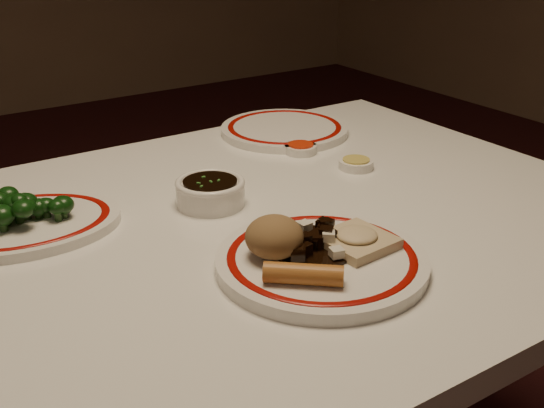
{
  "coord_description": "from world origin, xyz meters",
  "views": [
    {
      "loc": [
        -0.51,
        -0.81,
        1.2
      ],
      "look_at": [
        -0.01,
        -0.06,
        0.8
      ],
      "focal_mm": 45.0,
      "sensor_mm": 36.0,
      "label": 1
    }
  ],
  "objects_px": {
    "stirfry_heap": "(315,241)",
    "broccoli_pile": "(12,207)",
    "dining_table": "(256,271)",
    "spring_roll": "(303,274)",
    "rice_mound": "(274,237)",
    "fried_wonton": "(357,239)",
    "soy_bowl": "(210,193)",
    "main_plate": "(322,261)",
    "broccoli_plate": "(19,224)"
  },
  "relations": [
    {
      "from": "dining_table",
      "to": "broccoli_pile",
      "type": "xyz_separation_m",
      "value": [
        -0.32,
        0.17,
        0.13
      ]
    },
    {
      "from": "main_plate",
      "to": "stirfry_heap",
      "type": "distance_m",
      "value": 0.03
    },
    {
      "from": "stirfry_heap",
      "to": "broccoli_pile",
      "type": "distance_m",
      "value": 0.45
    },
    {
      "from": "spring_roll",
      "to": "soy_bowl",
      "type": "height_order",
      "value": "spring_roll"
    },
    {
      "from": "rice_mound",
      "to": "soy_bowl",
      "type": "height_order",
      "value": "rice_mound"
    },
    {
      "from": "fried_wonton",
      "to": "soy_bowl",
      "type": "distance_m",
      "value": 0.28
    },
    {
      "from": "dining_table",
      "to": "broccoli_plate",
      "type": "relative_size",
      "value": 3.52
    },
    {
      "from": "main_plate",
      "to": "stirfry_heap",
      "type": "bearing_deg",
      "value": 72.61
    },
    {
      "from": "rice_mound",
      "to": "stirfry_heap",
      "type": "distance_m",
      "value": 0.06
    },
    {
      "from": "rice_mound",
      "to": "broccoli_pile",
      "type": "relative_size",
      "value": 0.46
    },
    {
      "from": "stirfry_heap",
      "to": "broccoli_plate",
      "type": "relative_size",
      "value": 0.37
    },
    {
      "from": "spring_roll",
      "to": "soy_bowl",
      "type": "bearing_deg",
      "value": 32.8
    },
    {
      "from": "dining_table",
      "to": "fried_wonton",
      "type": "xyz_separation_m",
      "value": [
        0.05,
        -0.18,
        0.12
      ]
    },
    {
      "from": "main_plate",
      "to": "soy_bowl",
      "type": "bearing_deg",
      "value": 94.57
    },
    {
      "from": "stirfry_heap",
      "to": "broccoli_pile",
      "type": "xyz_separation_m",
      "value": [
        -0.32,
        0.32,
        0.01
      ]
    },
    {
      "from": "dining_table",
      "to": "spring_roll",
      "type": "height_order",
      "value": "spring_roll"
    },
    {
      "from": "rice_mound",
      "to": "fried_wonton",
      "type": "distance_m",
      "value": 0.12
    },
    {
      "from": "rice_mound",
      "to": "main_plate",
      "type": "bearing_deg",
      "value": -34.29
    },
    {
      "from": "soy_bowl",
      "to": "dining_table",
      "type": "bearing_deg",
      "value": -71.26
    },
    {
      "from": "soy_bowl",
      "to": "main_plate",
      "type": "bearing_deg",
      "value": -85.43
    },
    {
      "from": "spring_roll",
      "to": "stirfry_heap",
      "type": "xyz_separation_m",
      "value": [
        0.07,
        0.07,
        -0.0
      ]
    },
    {
      "from": "spring_roll",
      "to": "fried_wonton",
      "type": "xyz_separation_m",
      "value": [
        0.12,
        0.04,
        -0.0
      ]
    },
    {
      "from": "stirfry_heap",
      "to": "fried_wonton",
      "type": "bearing_deg",
      "value": -31.12
    },
    {
      "from": "dining_table",
      "to": "soy_bowl",
      "type": "distance_m",
      "value": 0.15
    },
    {
      "from": "rice_mound",
      "to": "fried_wonton",
      "type": "xyz_separation_m",
      "value": [
        0.11,
        -0.04,
        -0.02
      ]
    },
    {
      "from": "main_plate",
      "to": "broccoli_pile",
      "type": "xyz_separation_m",
      "value": [
        -0.31,
        0.34,
        0.03
      ]
    },
    {
      "from": "stirfry_heap",
      "to": "soy_bowl",
      "type": "xyz_separation_m",
      "value": [
        -0.03,
        0.24,
        -0.01
      ]
    },
    {
      "from": "spring_roll",
      "to": "broccoli_plate",
      "type": "distance_m",
      "value": 0.46
    },
    {
      "from": "rice_mound",
      "to": "stirfry_heap",
      "type": "bearing_deg",
      "value": -9.41
    },
    {
      "from": "fried_wonton",
      "to": "soy_bowl",
      "type": "height_order",
      "value": "fried_wonton"
    },
    {
      "from": "fried_wonton",
      "to": "dining_table",
      "type": "bearing_deg",
      "value": 104.79
    },
    {
      "from": "spring_roll",
      "to": "soy_bowl",
      "type": "xyz_separation_m",
      "value": [
        0.04,
        0.31,
        -0.01
      ]
    },
    {
      "from": "rice_mound",
      "to": "stirfry_heap",
      "type": "height_order",
      "value": "rice_mound"
    },
    {
      "from": "rice_mound",
      "to": "broccoli_plate",
      "type": "xyz_separation_m",
      "value": [
        -0.25,
        0.31,
        -0.04
      ]
    },
    {
      "from": "dining_table",
      "to": "main_plate",
      "type": "distance_m",
      "value": 0.21
    },
    {
      "from": "broccoli_pile",
      "to": "soy_bowl",
      "type": "relative_size",
      "value": 1.54
    },
    {
      "from": "fried_wonton",
      "to": "spring_roll",
      "type": "bearing_deg",
      "value": -161.14
    },
    {
      "from": "main_plate",
      "to": "rice_mound",
      "type": "bearing_deg",
      "value": 145.71
    },
    {
      "from": "spring_roll",
      "to": "fried_wonton",
      "type": "height_order",
      "value": "spring_roll"
    },
    {
      "from": "rice_mound",
      "to": "broccoli_plate",
      "type": "relative_size",
      "value": 0.23
    },
    {
      "from": "dining_table",
      "to": "fried_wonton",
      "type": "bearing_deg",
      "value": -75.21
    },
    {
      "from": "fried_wonton",
      "to": "soy_bowl",
      "type": "xyz_separation_m",
      "value": [
        -0.08,
        0.27,
        -0.01
      ]
    },
    {
      "from": "main_plate",
      "to": "rice_mound",
      "type": "distance_m",
      "value": 0.07
    },
    {
      "from": "dining_table",
      "to": "soy_bowl",
      "type": "height_order",
      "value": "soy_bowl"
    },
    {
      "from": "broccoli_pile",
      "to": "soy_bowl",
      "type": "bearing_deg",
      "value": -14.81
    },
    {
      "from": "stirfry_heap",
      "to": "soy_bowl",
      "type": "height_order",
      "value": "stirfry_heap"
    },
    {
      "from": "spring_roll",
      "to": "stirfry_heap",
      "type": "bearing_deg",
      "value": -4.89
    },
    {
      "from": "spring_roll",
      "to": "broccoli_plate",
      "type": "xyz_separation_m",
      "value": [
        -0.24,
        0.39,
        -0.02
      ]
    },
    {
      "from": "soy_bowl",
      "to": "broccoli_pile",
      "type": "bearing_deg",
      "value": 165.19
    },
    {
      "from": "main_plate",
      "to": "dining_table",
      "type": "bearing_deg",
      "value": 87.17
    }
  ]
}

